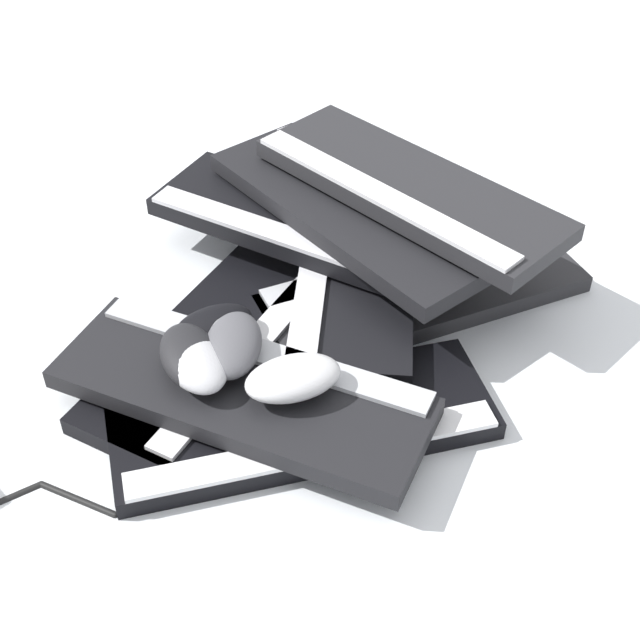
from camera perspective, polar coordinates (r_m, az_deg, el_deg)
ground_plane at (r=1.14m, az=0.13°, el=-1.99°), size 3.20×3.20×0.00m
keyboard_0 at (r=1.15m, az=-6.20°, el=-0.96°), size 0.19×0.45×0.03m
keyboard_1 at (r=1.03m, az=-1.07°, el=-6.62°), size 0.40×0.43×0.03m
keyboard_2 at (r=1.21m, az=6.57°, el=1.83°), size 0.37×0.45×0.03m
keyboard_3 at (r=1.21m, az=2.26°, el=3.62°), size 0.34×0.46×0.03m
keyboard_4 at (r=1.23m, az=-0.80°, el=6.11°), size 0.45×0.18×0.03m
keyboard_5 at (r=1.20m, az=2.01°, el=7.12°), size 0.46×0.27×0.03m
keyboard_6 at (r=1.20m, az=5.59°, el=8.42°), size 0.46×0.23×0.03m
keyboard_7 at (r=1.03m, az=-4.99°, el=-4.51°), size 0.46×0.22×0.03m
mouse_0 at (r=1.02m, az=-8.06°, el=-2.62°), size 0.13×0.11×0.04m
mouse_1 at (r=0.99m, az=-1.75°, el=-3.73°), size 0.12×0.13×0.04m
mouse_2 at (r=1.03m, az=-8.32°, el=-2.30°), size 0.13×0.12×0.04m
mouse_3 at (r=1.10m, az=-6.97°, el=-0.49°), size 0.10×0.13×0.04m
mouse_4 at (r=1.09m, az=-5.94°, el=-1.09°), size 0.13×0.11×0.04m
mouse_5 at (r=1.03m, az=-5.58°, el=-1.59°), size 0.11×0.13×0.04m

